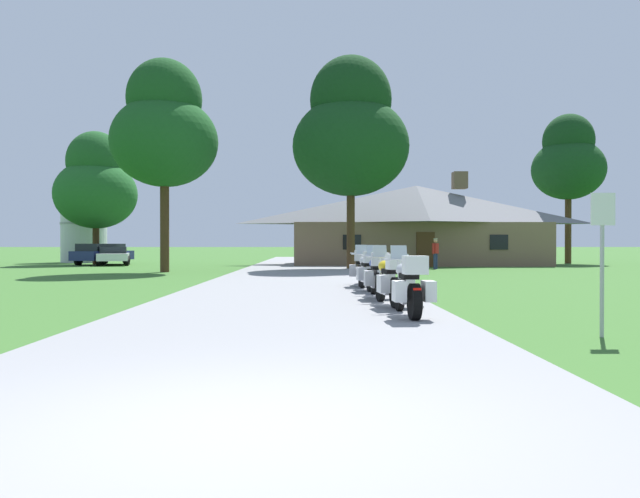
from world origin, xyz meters
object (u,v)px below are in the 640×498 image
object	(u,v)px
motorcycle_silver_fourth_in_row	(368,271)
parked_navy_suv_far_left	(102,253)
motorcycle_silver_nearest_to_camera	(409,287)
metal_silo_distant	(84,218)
tree_right_of_lodge	(568,161)
motorcycle_yellow_second_in_row	(391,280)
motorcycle_green_farthest_in_row	(361,268)
tree_by_lodge_front	(351,133)
tree_left_far	(96,185)
metal_signpost_roadside	(602,246)
motorcycle_blue_third_in_row	(377,275)
bystander_red_shirt_near_lodge	(435,252)
tree_left_near	(164,129)
parked_white_sedan_far_left	(114,255)

from	to	relation	value
motorcycle_silver_fourth_in_row	parked_navy_suv_far_left	size ratio (longest dim) A/B	0.42
motorcycle_silver_nearest_to_camera	metal_silo_distant	distance (m)	40.15
motorcycle_silver_fourth_in_row	tree_right_of_lodge	world-z (taller)	tree_right_of_lodge
motorcycle_yellow_second_in_row	motorcycle_green_farthest_in_row	distance (m)	6.30
motorcycle_silver_fourth_in_row	metal_silo_distant	bearing A→B (deg)	118.04
tree_right_of_lodge	motorcycle_silver_fourth_in_row	bearing A→B (deg)	-122.74
motorcycle_yellow_second_in_row	tree_by_lodge_front	xyz separation A→B (m)	(0.38, 19.85, 6.76)
motorcycle_silver_nearest_to_camera	motorcycle_green_farthest_in_row	xyz separation A→B (m)	(-0.23, 8.28, 0.00)
motorcycle_green_farthest_in_row	tree_left_far	world-z (taller)	tree_left_far
motorcycle_green_farthest_in_row	metal_signpost_roadside	bearing A→B (deg)	-71.65
motorcycle_blue_third_in_row	motorcycle_silver_fourth_in_row	size ratio (longest dim) A/B	1.00
motorcycle_green_farthest_in_row	bystander_red_shirt_near_lodge	bearing A→B (deg)	73.13
tree_left_near	tree_by_lodge_front	world-z (taller)	tree_by_lodge_front
motorcycle_silver_fourth_in_row	tree_by_lodge_front	size ratio (longest dim) A/B	0.18
tree_right_of_lodge	parked_navy_suv_far_left	world-z (taller)	tree_right_of_lodge
motorcycle_yellow_second_in_row	motorcycle_silver_fourth_in_row	xyz separation A→B (m)	(-0.10, 4.32, 0.00)
motorcycle_silver_nearest_to_camera	parked_white_sedan_far_left	size ratio (longest dim) A/B	0.46
motorcycle_green_farthest_in_row	tree_by_lodge_front	distance (m)	15.15
metal_signpost_roadside	metal_silo_distant	world-z (taller)	metal_silo_distant
motorcycle_yellow_second_in_row	tree_left_near	xyz separation A→B (m)	(-8.94, 17.06, 6.40)
tree_left_near	parked_navy_suv_far_left	world-z (taller)	tree_left_near
tree_right_of_lodge	parked_white_sedan_far_left	size ratio (longest dim) A/B	2.33
motorcycle_yellow_second_in_row	metal_signpost_roadside	distance (m)	4.89
motorcycle_green_farthest_in_row	tree_by_lodge_front	size ratio (longest dim) A/B	0.18
metal_signpost_roadside	tree_left_far	bearing A→B (deg)	120.19
bystander_red_shirt_near_lodge	tree_left_far	bearing A→B (deg)	-70.35
motorcycle_blue_third_in_row	tree_right_of_lodge	size ratio (longest dim) A/B	0.20
motorcycle_green_farthest_in_row	tree_left_near	size ratio (longest dim) A/B	0.20
motorcycle_silver_nearest_to_camera	motorcycle_blue_third_in_row	bearing A→B (deg)	89.66
motorcycle_green_farthest_in_row	parked_navy_suv_far_left	size ratio (longest dim) A/B	0.42
parked_navy_suv_far_left	parked_white_sedan_far_left	world-z (taller)	parked_navy_suv_far_left
bystander_red_shirt_near_lodge	tree_left_far	distance (m)	23.36
motorcycle_silver_nearest_to_camera	motorcycle_yellow_second_in_row	world-z (taller)	same
metal_signpost_roadside	motorcycle_yellow_second_in_row	bearing A→B (deg)	122.83
motorcycle_yellow_second_in_row	motorcycle_blue_third_in_row	world-z (taller)	same
motorcycle_silver_nearest_to_camera	tree_by_lodge_front	distance (m)	22.85
tree_right_of_lodge	metal_silo_distant	xyz separation A→B (m)	(-35.33, 3.28, -3.91)
parked_navy_suv_far_left	tree_left_far	bearing A→B (deg)	143.34
metal_signpost_roadside	tree_left_far	size ratio (longest dim) A/B	0.24
tree_right_of_lodge	motorcycle_yellow_second_in_row	bearing A→B (deg)	-118.68
bystander_red_shirt_near_lodge	metal_silo_distant	xyz separation A→B (m)	(-24.00, 12.81, 2.38)
parked_navy_suv_far_left	tree_left_near	bearing A→B (deg)	-42.30
motorcycle_silver_fourth_in_row	tree_left_far	world-z (taller)	tree_left_far
motorcycle_yellow_second_in_row	motorcycle_green_farthest_in_row	world-z (taller)	same
bystander_red_shirt_near_lodge	parked_white_sedan_far_left	world-z (taller)	bystander_red_shirt_near_lodge
motorcycle_green_farthest_in_row	bystander_red_shirt_near_lodge	world-z (taller)	bystander_red_shirt_near_lodge
motorcycle_silver_fourth_in_row	tree_by_lodge_front	distance (m)	16.94
tree_right_of_lodge	parked_white_sedan_far_left	xyz separation A→B (m)	(-30.97, -3.33, -6.60)
motorcycle_silver_fourth_in_row	motorcycle_green_farthest_in_row	distance (m)	1.98
motorcycle_yellow_second_in_row	metal_silo_distant	size ratio (longest dim) A/B	0.31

